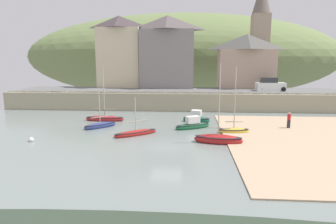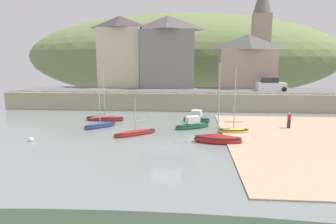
{
  "view_description": "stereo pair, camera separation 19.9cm",
  "coord_description": "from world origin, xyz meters",
  "px_view_note": "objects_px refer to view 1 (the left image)",
  "views": [
    {
      "loc": [
        1.75,
        -23.16,
        7.09
      ],
      "look_at": [
        -0.44,
        7.85,
        1.4
      ],
      "focal_mm": 31.52,
      "sensor_mm": 36.0,
      "label": 1
    },
    {
      "loc": [
        1.95,
        -23.14,
        7.09
      ],
      "look_at": [
        -0.44,
        7.85,
        1.4
      ],
      "focal_mm": 31.52,
      "sensor_mm": 36.0,
      "label": 2
    }
  ],
  "objects_px": {
    "sailboat_far_left": "(193,125)",
    "person_on_slipway": "(289,119)",
    "rowboat_small_beached": "(196,119)",
    "mooring_buoy": "(31,140)",
    "waterfront_building_right": "(246,61)",
    "church_with_spire": "(260,31)",
    "sailboat_nearest_shore": "(234,130)",
    "waterfront_building_left": "(120,51)",
    "parked_car_near_slipway": "(270,85)",
    "sailboat_white_hull": "(136,133)",
    "sailboat_blue_trim": "(105,118)",
    "waterfront_building_centre": "(167,51)",
    "dinghy_open_wooden": "(218,139)",
    "sailboat_tall_mast": "(100,125)"
  },
  "relations": [
    {
      "from": "rowboat_small_beached",
      "to": "mooring_buoy",
      "type": "height_order",
      "value": "rowboat_small_beached"
    },
    {
      "from": "sailboat_far_left",
      "to": "person_on_slipway",
      "type": "height_order",
      "value": "person_on_slipway"
    },
    {
      "from": "sailboat_white_hull",
      "to": "rowboat_small_beached",
      "type": "relative_size",
      "value": 1.23
    },
    {
      "from": "church_with_spire",
      "to": "mooring_buoy",
      "type": "relative_size",
      "value": 39.71
    },
    {
      "from": "waterfront_building_centre",
      "to": "rowboat_small_beached",
      "type": "bearing_deg",
      "value": -74.12
    },
    {
      "from": "waterfront_building_centre",
      "to": "sailboat_white_hull",
      "type": "xyz_separation_m",
      "value": [
        -1.37,
        -21.9,
        -7.95
      ]
    },
    {
      "from": "person_on_slipway",
      "to": "waterfront_building_centre",
      "type": "bearing_deg",
      "value": 126.76
    },
    {
      "from": "sailboat_white_hull",
      "to": "parked_car_near_slipway",
      "type": "height_order",
      "value": "parked_car_near_slipway"
    },
    {
      "from": "sailboat_far_left",
      "to": "mooring_buoy",
      "type": "bearing_deg",
      "value": 173.61
    },
    {
      "from": "person_on_slipway",
      "to": "waterfront_building_right",
      "type": "bearing_deg",
      "value": 93.45
    },
    {
      "from": "waterfront_building_centre",
      "to": "dinghy_open_wooden",
      "type": "relative_size",
      "value": 1.64
    },
    {
      "from": "sailboat_nearest_shore",
      "to": "dinghy_open_wooden",
      "type": "bearing_deg",
      "value": -122.4
    },
    {
      "from": "mooring_buoy",
      "to": "sailboat_tall_mast",
      "type": "bearing_deg",
      "value": 51.12
    },
    {
      "from": "waterfront_building_centre",
      "to": "church_with_spire",
      "type": "relative_size",
      "value": 0.63
    },
    {
      "from": "waterfront_building_right",
      "to": "church_with_spire",
      "type": "relative_size",
      "value": 0.5
    },
    {
      "from": "rowboat_small_beached",
      "to": "dinghy_open_wooden",
      "type": "distance_m",
      "value": 8.53
    },
    {
      "from": "church_with_spire",
      "to": "parked_car_near_slipway",
      "type": "bearing_deg",
      "value": -90.69
    },
    {
      "from": "waterfront_building_centre",
      "to": "parked_car_near_slipway",
      "type": "relative_size",
      "value": 2.73
    },
    {
      "from": "person_on_slipway",
      "to": "rowboat_small_beached",
      "type": "bearing_deg",
      "value": 163.28
    },
    {
      "from": "church_with_spire",
      "to": "sailboat_nearest_shore",
      "type": "relative_size",
      "value": 2.79
    },
    {
      "from": "sailboat_white_hull",
      "to": "sailboat_blue_trim",
      "type": "bearing_deg",
      "value": 91.48
    },
    {
      "from": "waterfront_building_left",
      "to": "sailboat_tall_mast",
      "type": "relative_size",
      "value": 2.8
    },
    {
      "from": "waterfront_building_left",
      "to": "sailboat_nearest_shore",
      "type": "relative_size",
      "value": 1.77
    },
    {
      "from": "rowboat_small_beached",
      "to": "dinghy_open_wooden",
      "type": "height_order",
      "value": "dinghy_open_wooden"
    },
    {
      "from": "sailboat_tall_mast",
      "to": "sailboat_blue_trim",
      "type": "bearing_deg",
      "value": 53.47
    },
    {
      "from": "parked_car_near_slipway",
      "to": "sailboat_far_left",
      "type": "bearing_deg",
      "value": -131.0
    },
    {
      "from": "waterfront_building_right",
      "to": "sailboat_far_left",
      "type": "bearing_deg",
      "value": -114.66
    },
    {
      "from": "sailboat_nearest_shore",
      "to": "church_with_spire",
      "type": "bearing_deg",
      "value": 67.83
    },
    {
      "from": "sailboat_blue_trim",
      "to": "sailboat_far_left",
      "type": "xyz_separation_m",
      "value": [
        10.07,
        -3.03,
        0.07
      ]
    },
    {
      "from": "sailboat_far_left",
      "to": "person_on_slipway",
      "type": "bearing_deg",
      "value": -26.73
    },
    {
      "from": "sailboat_white_hull",
      "to": "mooring_buoy",
      "type": "distance_m",
      "value": 9.06
    },
    {
      "from": "sailboat_tall_mast",
      "to": "parked_car_near_slipway",
      "type": "relative_size",
      "value": 0.97
    },
    {
      "from": "waterfront_building_centre",
      "to": "mooring_buoy",
      "type": "distance_m",
      "value": 27.79
    },
    {
      "from": "sailboat_nearest_shore",
      "to": "sailboat_far_left",
      "type": "height_order",
      "value": "sailboat_nearest_shore"
    },
    {
      "from": "sailboat_tall_mast",
      "to": "rowboat_small_beached",
      "type": "distance_m",
      "value": 10.64
    },
    {
      "from": "sailboat_tall_mast",
      "to": "rowboat_small_beached",
      "type": "bearing_deg",
      "value": -25.11
    },
    {
      "from": "sailboat_blue_trim",
      "to": "person_on_slipway",
      "type": "relative_size",
      "value": 3.85
    },
    {
      "from": "rowboat_small_beached",
      "to": "sailboat_blue_trim",
      "type": "bearing_deg",
      "value": -165.65
    },
    {
      "from": "waterfront_building_right",
      "to": "sailboat_white_hull",
      "type": "xyz_separation_m",
      "value": [
        -13.97,
        -21.9,
        -6.48
      ]
    },
    {
      "from": "church_with_spire",
      "to": "waterfront_building_centre",
      "type": "bearing_deg",
      "value": -165.48
    },
    {
      "from": "waterfront_building_left",
      "to": "parked_car_near_slipway",
      "type": "bearing_deg",
      "value": -11.0
    },
    {
      "from": "sailboat_nearest_shore",
      "to": "waterfront_building_right",
      "type": "bearing_deg",
      "value": 72.06
    },
    {
      "from": "church_with_spire",
      "to": "sailboat_blue_trim",
      "type": "relative_size",
      "value": 2.88
    },
    {
      "from": "waterfront_building_centre",
      "to": "sailboat_tall_mast",
      "type": "bearing_deg",
      "value": -106.25
    },
    {
      "from": "dinghy_open_wooden",
      "to": "church_with_spire",
      "type": "bearing_deg",
      "value": 80.32
    },
    {
      "from": "waterfront_building_left",
      "to": "sailboat_blue_trim",
      "type": "height_order",
      "value": "waterfront_building_left"
    },
    {
      "from": "waterfront_building_left",
      "to": "rowboat_small_beached",
      "type": "relative_size",
      "value": 3.46
    },
    {
      "from": "sailboat_white_hull",
      "to": "sailboat_far_left",
      "type": "xyz_separation_m",
      "value": [
        5.35,
        3.14,
        0.13
      ]
    },
    {
      "from": "waterfront_building_left",
      "to": "parked_car_near_slipway",
      "type": "height_order",
      "value": "waterfront_building_left"
    },
    {
      "from": "church_with_spire",
      "to": "person_on_slipway",
      "type": "xyz_separation_m",
      "value": [
        -1.75,
        -22.35,
        -10.67
      ]
    }
  ]
}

